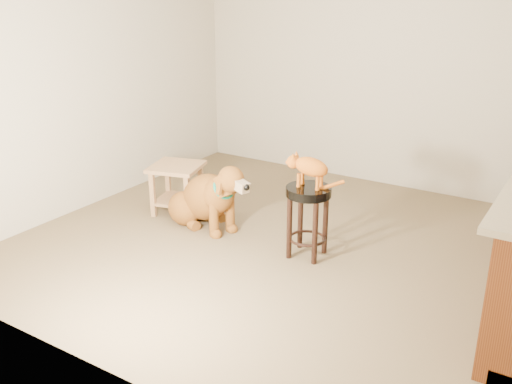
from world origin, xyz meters
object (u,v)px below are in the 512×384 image
Objects in this scene: padded_stool at (308,207)px; tabby_kitten at (308,167)px; side_table at (177,181)px; golden_retriever at (207,199)px.

padded_stool is 0.34m from tabby_kitten.
side_table is 0.47m from golden_retriever.
tabby_kitten reaches higher than golden_retriever.
padded_stool is 1.06m from golden_retriever.
golden_retriever is 2.25× the size of tabby_kitten.
padded_stool is 1.05× the size of side_table.
side_table is 1.20× the size of tabby_kitten.
side_table is at bearing 169.03° from tabby_kitten.
padded_stool is at bearing -5.72° from tabby_kitten.
padded_stool is 1.26× the size of tabby_kitten.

